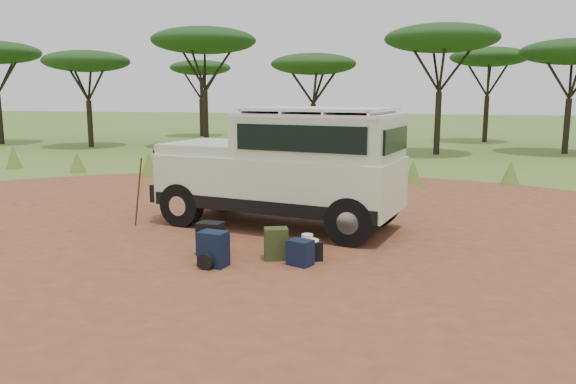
% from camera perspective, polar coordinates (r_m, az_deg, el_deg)
% --- Properties ---
extents(ground, '(140.00, 140.00, 0.00)m').
position_cam_1_polar(ground, '(10.41, -4.76, -5.97)').
color(ground, '#577C2C').
rests_on(ground, ground).
extents(dirt_clearing, '(23.00, 23.00, 0.01)m').
position_cam_1_polar(dirt_clearing, '(10.41, -4.76, -5.95)').
color(dirt_clearing, brown).
rests_on(dirt_clearing, ground).
extents(grass_fringe, '(36.60, 1.60, 0.90)m').
position_cam_1_polar(grass_fringe, '(18.60, 3.67, 2.40)').
color(grass_fringe, '#577C2C').
rests_on(grass_fringe, ground).
extents(acacia_treeline, '(46.70, 13.20, 6.26)m').
position_cam_1_polar(acacia_treeline, '(29.50, 8.63, 13.81)').
color(acacia_treeline, black).
rests_on(acacia_treeline, ground).
extents(safari_vehicle, '(5.58, 3.12, 2.57)m').
position_cam_1_polar(safari_vehicle, '(11.98, -0.12, 2.24)').
color(safari_vehicle, silver).
rests_on(safari_vehicle, ground).
extents(walking_staff, '(0.36, 0.22, 1.52)m').
position_cam_1_polar(walking_staff, '(12.44, -14.97, -0.04)').
color(walking_staff, brown).
rests_on(walking_staff, ground).
extents(backpack_black, '(0.45, 0.34, 0.60)m').
position_cam_1_polar(backpack_black, '(10.15, -7.87, -4.71)').
color(backpack_black, black).
rests_on(backpack_black, ground).
extents(backpack_navy, '(0.51, 0.41, 0.60)m').
position_cam_1_polar(backpack_navy, '(9.48, -7.59, -5.77)').
color(backpack_navy, '#101A35').
rests_on(backpack_navy, ground).
extents(backpack_olive, '(0.48, 0.41, 0.56)m').
position_cam_1_polar(backpack_olive, '(9.78, -1.22, -5.28)').
color(backpack_olive, '#2F3C1C').
rests_on(backpack_olive, ground).
extents(duffel_navy, '(0.48, 0.42, 0.44)m').
position_cam_1_polar(duffel_navy, '(9.47, 1.26, -6.19)').
color(duffel_navy, '#101A35').
rests_on(duffel_navy, ground).
extents(hard_case, '(0.58, 0.51, 0.34)m').
position_cam_1_polar(hard_case, '(9.79, 1.96, -5.95)').
color(hard_case, black).
rests_on(hard_case, ground).
extents(stuff_sack, '(0.31, 0.31, 0.27)m').
position_cam_1_polar(stuff_sack, '(9.43, -8.12, -6.89)').
color(stuff_sack, black).
rests_on(stuff_sack, ground).
extents(safari_hat, '(0.40, 0.40, 0.12)m').
position_cam_1_polar(safari_hat, '(9.73, 1.97, -4.73)').
color(safari_hat, beige).
rests_on(safari_hat, hard_case).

